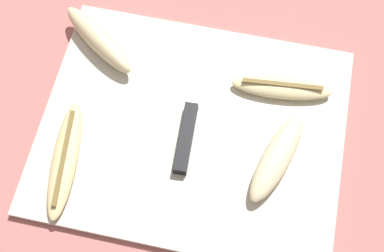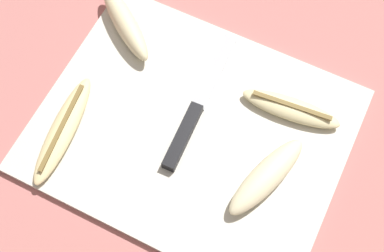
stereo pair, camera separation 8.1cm
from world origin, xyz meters
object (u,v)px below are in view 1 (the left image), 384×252
object	(u,v)px
knife	(188,124)
banana_mellow_near	(65,159)
banana_soft_right	(282,88)
banana_pale_long	(277,158)
banana_cream_curved	(98,39)

from	to	relation	value
knife	banana_mellow_near	distance (m)	0.19
knife	banana_soft_right	size ratio (longest dim) A/B	1.61
banana_soft_right	banana_pale_long	world-z (taller)	banana_pale_long
knife	banana_pale_long	bearing A→B (deg)	-14.98
banana_pale_long	banana_cream_curved	bearing A→B (deg)	155.80
knife	banana_mellow_near	bearing A→B (deg)	-152.95
banana_cream_curved	banana_mellow_near	xyz separation A→B (m)	(0.01, -0.21, -0.01)
banana_cream_curved	banana_soft_right	size ratio (longest dim) A/B	0.95
knife	banana_cream_curved	bearing A→B (deg)	144.73
banana_soft_right	knife	bearing A→B (deg)	-145.54
banana_cream_curved	banana_soft_right	bearing A→B (deg)	-3.92
banana_pale_long	knife	bearing A→B (deg)	167.78
banana_cream_curved	knife	bearing A→B (deg)	-32.51
banana_soft_right	banana_mellow_near	xyz separation A→B (m)	(-0.30, -0.18, -0.00)
banana_cream_curved	banana_pale_long	bearing A→B (deg)	-24.20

